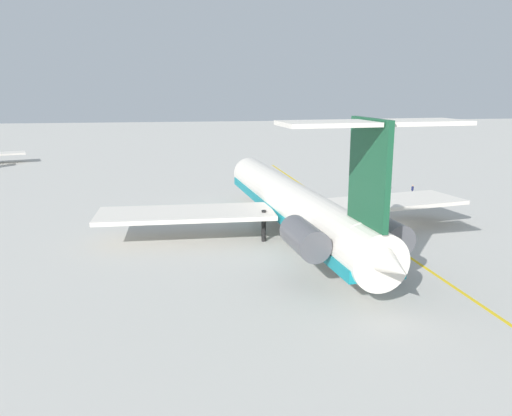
# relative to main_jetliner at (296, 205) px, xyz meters

# --- Properties ---
(ground) EXTENTS (390.01, 390.01, 0.00)m
(ground) POSITION_rel_main_jetliner_xyz_m (3.78, -13.39, -3.77)
(ground) COLOR #B7B5AD
(main_jetliner) EXTENTS (47.52, 42.05, 13.83)m
(main_jetliner) POSITION_rel_main_jetliner_xyz_m (0.00, 0.00, 0.00)
(main_jetliner) COLOR silver
(main_jetliner) RESTS_ON ground
(ground_crew_near_nose) EXTENTS (0.28, 0.39, 1.75)m
(ground_crew_near_nose) POSITION_rel_main_jetliner_xyz_m (24.15, -20.46, -2.67)
(ground_crew_near_nose) COLOR black
(ground_crew_near_nose) RESTS_ON ground
(ground_crew_near_tail) EXTENTS (0.42, 0.29, 1.82)m
(ground_crew_near_tail) POSITION_rel_main_jetliner_xyz_m (24.57, -16.36, -2.62)
(ground_crew_near_tail) COLOR black
(ground_crew_near_tail) RESTS_ON ground
(ground_crew_portside) EXTENTS (0.27, 0.41, 1.66)m
(ground_crew_portside) POSITION_rel_main_jetliner_xyz_m (19.73, -22.58, -2.72)
(ground_crew_portside) COLOR black
(ground_crew_portside) RESTS_ON ground
(taxiway_centreline) EXTENTS (105.51, 3.90, 0.01)m
(taxiway_centreline) POSITION_rel_main_jetliner_xyz_m (1.33, -9.16, -3.77)
(taxiway_centreline) COLOR gold
(taxiway_centreline) RESTS_ON ground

